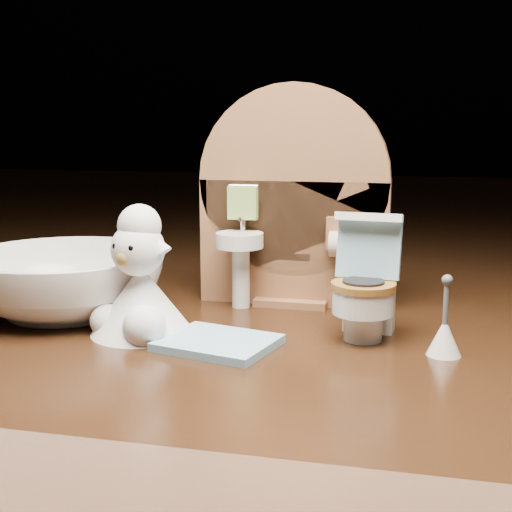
{
  "coord_description": "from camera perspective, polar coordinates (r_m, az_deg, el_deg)",
  "views": [
    {
      "loc": [
        0.09,
        -0.41,
        0.13
      ],
      "look_at": [
        -0.01,
        -0.0,
        0.05
      ],
      "focal_mm": 50.0,
      "sensor_mm": 36.0,
      "label": 1
    }
  ],
  "objects": [
    {
      "name": "backdrop_panel",
      "position": [
        0.49,
        2.93,
        3.73
      ],
      "size": [
        0.13,
        0.05,
        0.15
      ],
      "color": "#8F5B38",
      "rests_on": "ground"
    },
    {
      "name": "ceramic_bowl",
      "position": [
        0.49,
        -15.08,
        -2.1
      ],
      "size": [
        0.16,
        0.16,
        0.04
      ],
      "primitive_type": "imported",
      "rotation": [
        0.0,
        0.0,
        0.32
      ],
      "color": "white",
      "rests_on": "ground"
    },
    {
      "name": "toy_toilet",
      "position": [
        0.42,
        8.81,
        -2.87
      ],
      "size": [
        0.04,
        0.05,
        0.07
      ],
      "rotation": [
        0.0,
        0.0,
        -0.09
      ],
      "color": "white",
      "rests_on": "ground"
    },
    {
      "name": "bath_mat",
      "position": [
        0.41,
        -3.06,
        -6.96
      ],
      "size": [
        0.07,
        0.06,
        0.0
      ],
      "primitive_type": "cube",
      "rotation": [
        0.0,
        0.0,
        -0.24
      ],
      "color": "#84B9CD",
      "rests_on": "ground"
    },
    {
      "name": "toilet_brush",
      "position": [
        0.4,
        14.84,
        -6.07
      ],
      "size": [
        0.02,
        0.02,
        0.05
      ],
      "color": "white",
      "rests_on": "ground"
    },
    {
      "name": "plush_lamb",
      "position": [
        0.43,
        -9.28,
        -2.62
      ],
      "size": [
        0.06,
        0.06,
        0.08
      ],
      "rotation": [
        0.0,
        0.0,
        -0.27
      ],
      "color": "white",
      "rests_on": "ground"
    }
  ]
}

